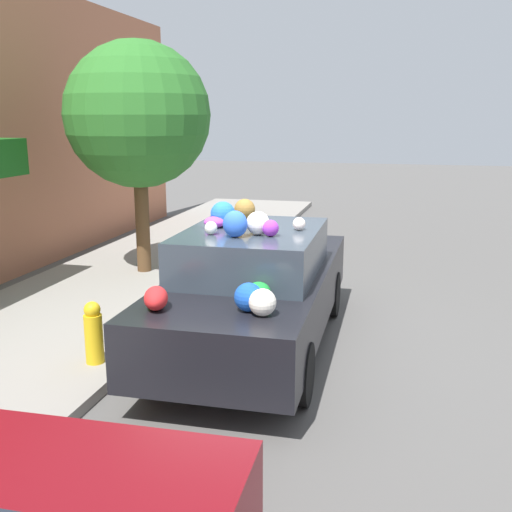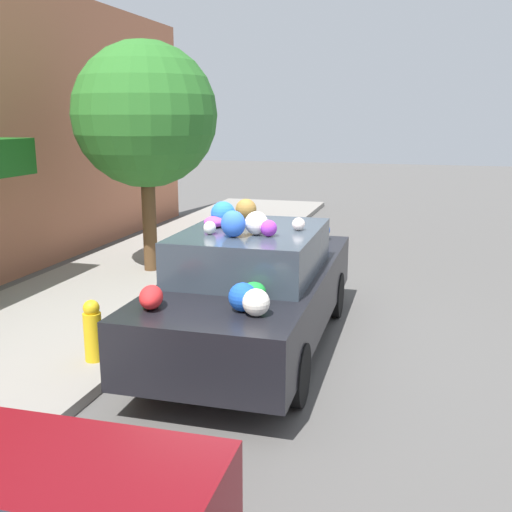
# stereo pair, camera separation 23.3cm
# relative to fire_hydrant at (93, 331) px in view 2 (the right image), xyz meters

# --- Properties ---
(ground_plane) EXTENTS (60.00, 60.00, 0.00)m
(ground_plane) POSITION_rel_fire_hydrant_xyz_m (1.20, -1.46, -0.47)
(ground_plane) COLOR #565451
(sidewalk_curb) EXTENTS (24.00, 3.20, 0.12)m
(sidewalk_curb) POSITION_rel_fire_hydrant_xyz_m (1.20, 1.24, -0.41)
(sidewalk_curb) COLOR gray
(sidewalk_curb) RESTS_ON ground
(street_tree) EXTENTS (2.42, 2.42, 3.89)m
(street_tree) POSITION_rel_fire_hydrant_xyz_m (3.87, 1.16, 2.32)
(street_tree) COLOR brown
(street_tree) RESTS_ON sidewalk_curb
(fire_hydrant) EXTENTS (0.20, 0.20, 0.70)m
(fire_hydrant) POSITION_rel_fire_hydrant_xyz_m (0.00, 0.00, 0.00)
(fire_hydrant) COLOR gold
(fire_hydrant) RESTS_ON sidewalk_curb
(art_car) EXTENTS (4.50, 1.80, 1.79)m
(art_car) POSITION_rel_fire_hydrant_xyz_m (1.16, -1.53, 0.32)
(art_car) COLOR black
(art_car) RESTS_ON ground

